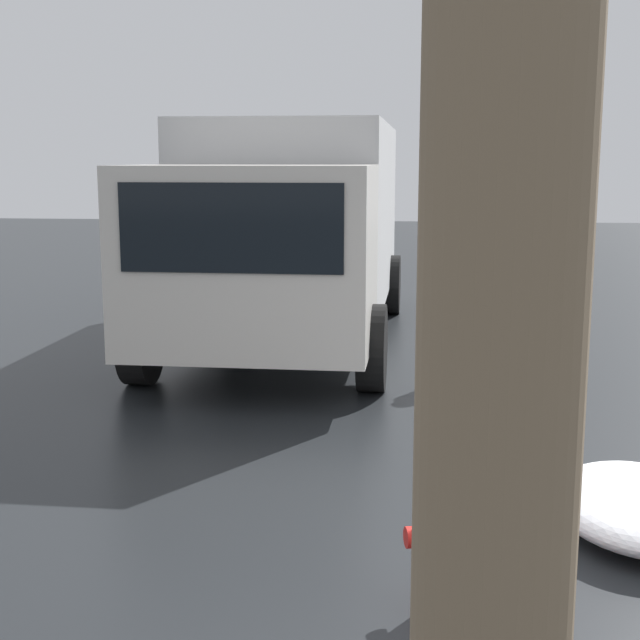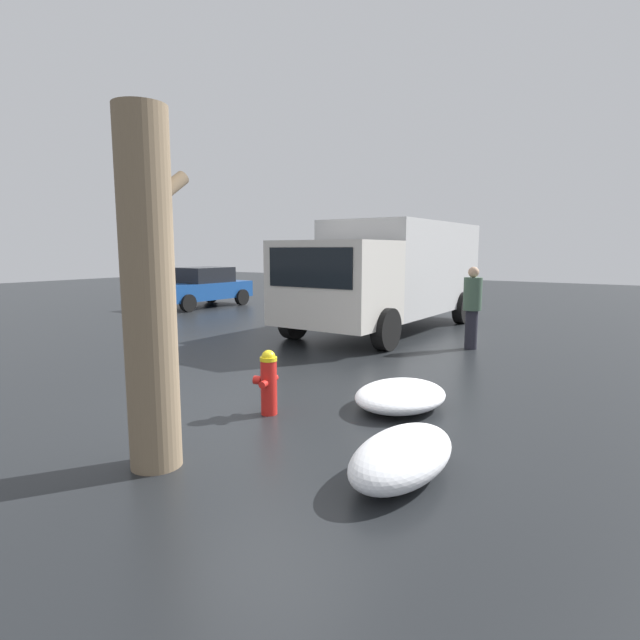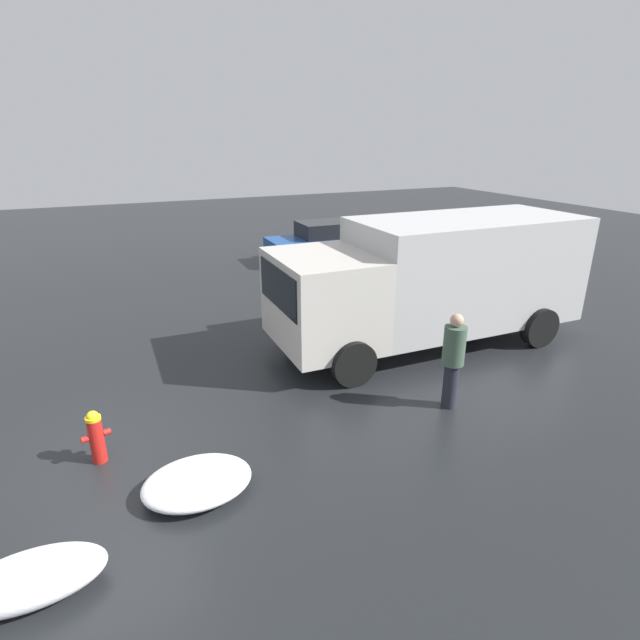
# 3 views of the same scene
# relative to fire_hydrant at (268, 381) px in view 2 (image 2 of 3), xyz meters

# --- Properties ---
(ground_plane) EXTENTS (60.00, 60.00, 0.00)m
(ground_plane) POSITION_rel_fire_hydrant_xyz_m (0.00, -0.00, -0.43)
(ground_plane) COLOR black
(fire_hydrant) EXTENTS (0.42, 0.32, 0.84)m
(fire_hydrant) POSITION_rel_fire_hydrant_xyz_m (0.00, 0.00, 0.00)
(fire_hydrant) COLOR red
(fire_hydrant) RESTS_ON ground_plane
(tree_trunk) EXTENTS (0.75, 0.49, 3.38)m
(tree_trunk) POSITION_rel_fire_hydrant_xyz_m (-1.80, -0.08, 1.27)
(tree_trunk) COLOR #7F6B51
(tree_trunk) RESTS_ON ground_plane
(delivery_truck) EXTENTS (7.08, 2.78, 2.81)m
(delivery_truck) POSITION_rel_fire_hydrant_xyz_m (7.16, 1.79, 1.11)
(delivery_truck) COLOR beige
(delivery_truck) RESTS_ON ground_plane
(pedestrian) EXTENTS (0.38, 0.38, 1.74)m
(pedestrian) POSITION_rel_fire_hydrant_xyz_m (5.71, -0.82, 0.52)
(pedestrian) COLOR #23232D
(pedestrian) RESTS_ON ground_plane
(parked_car) EXTENTS (3.86, 1.94, 1.45)m
(parked_car) POSITION_rel_fire_hydrant_xyz_m (8.01, 9.94, 0.30)
(parked_car) COLOR #194793
(parked_car) RESTS_ON ground_plane
(snow_pile_by_hydrant) EXTENTS (1.47, 1.13, 0.34)m
(snow_pile_by_hydrant) POSITION_rel_fire_hydrant_xyz_m (1.19, -1.29, -0.26)
(snow_pile_by_hydrant) COLOR white
(snow_pile_by_hydrant) RESTS_ON ground_plane
(snow_pile_curbside) EXTENTS (1.52, 0.76, 0.43)m
(snow_pile_curbside) POSITION_rel_fire_hydrant_xyz_m (-0.71, -2.20, -0.22)
(snow_pile_curbside) COLOR white
(snow_pile_curbside) RESTS_ON ground_plane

